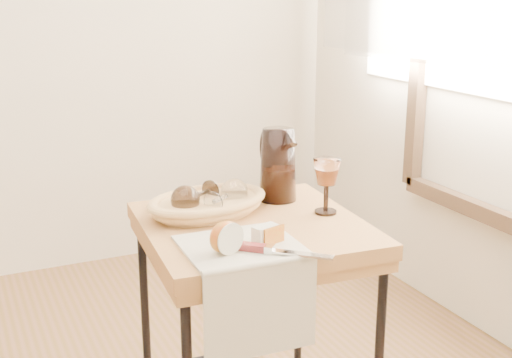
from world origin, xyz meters
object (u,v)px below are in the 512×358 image
goblet_lying_a (196,196)px  bread_basket (208,206)px  wine_goblet (326,186)px  side_table (253,344)px  apple_half (224,237)px  goblet_lying_b (225,196)px  table_knife (273,249)px  tea_towel (241,246)px  pitcher (278,165)px

goblet_lying_a → bread_basket: bearing=122.8°
goblet_lying_a → wine_goblet: size_ratio=0.82×
side_table → apple_half: bearing=-131.0°
goblet_lying_b → table_knife: 0.32m
goblet_lying_a → table_knife: (0.06, -0.35, -0.03)m
tea_towel → goblet_lying_a: size_ratio=2.13×
goblet_lying_a → pitcher: bearing=154.1°
bread_basket → goblet_lying_a: goblet_lying_a is taller
tea_towel → pitcher: 0.39m
wine_goblet → table_knife: size_ratio=0.61×
pitcher → apple_half: (-0.29, -0.31, -0.06)m
goblet_lying_a → goblet_lying_b: bearing=125.8°
side_table → bread_basket: bearing=126.8°
tea_towel → goblet_lying_b: 0.25m
side_table → goblet_lying_b: bearing=112.3°
wine_goblet → table_knife: (-0.26, -0.20, -0.06)m
side_table → table_knife: (-0.05, -0.22, 0.37)m
bread_basket → wine_goblet: 0.32m
side_table → tea_towel: size_ratio=2.62×
table_knife → wine_goblet: bearing=80.9°
side_table → goblet_lying_a: (-0.11, 0.12, 0.40)m
table_knife → pitcher: bearing=104.2°
goblet_lying_a → pitcher: (0.25, 0.02, 0.05)m
tea_towel → wine_goblet: bearing=25.6°
apple_half → table_knife: size_ratio=0.32×
tea_towel → goblet_lying_b: (0.06, 0.24, 0.05)m
goblet_lying_a → goblet_lying_b: 0.08m
goblet_lying_b → table_knife: bearing=-128.3°
goblet_lying_b → side_table: bearing=-103.4°
tea_towel → table_knife: bearing=-55.8°
goblet_lying_b → apple_half: size_ratio=1.49×
side_table → goblet_lying_a: size_ratio=5.59×
pitcher → wine_goblet: size_ratio=1.61×
goblet_lying_b → pitcher: 0.20m
goblet_lying_b → tea_towel: bearing=-140.0°
bread_basket → table_knife: (0.03, -0.33, -0.01)m
side_table → pitcher: 0.50m
bread_basket → side_table: bearing=-64.4°
wine_goblet → apple_half: bearing=-156.7°
side_table → goblet_lying_a: bearing=131.5°
wine_goblet → apple_half: wine_goblet is taller
table_knife → apple_half: bearing=-165.9°
tea_towel → wine_goblet: (0.30, 0.13, 0.07)m
goblet_lying_a → apple_half: 0.30m
side_table → tea_towel: tea_towel is taller
side_table → bread_basket: bread_basket is taller
tea_towel → apple_half: (-0.05, -0.02, 0.04)m
apple_half → goblet_lying_a: bearing=63.4°
pitcher → table_knife: bearing=-114.0°
goblet_lying_b → bread_basket: bearing=122.5°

